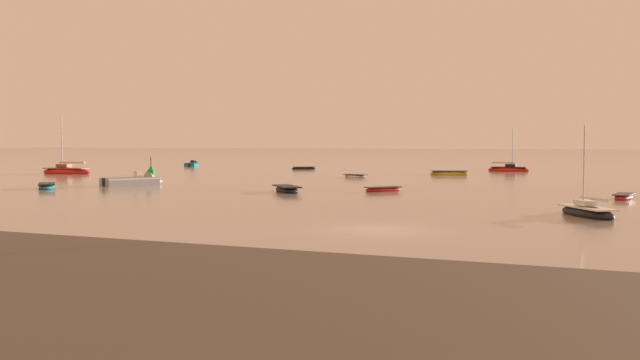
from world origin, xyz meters
TOP-DOWN VIEW (x-y plane):
  - ground_plane at (0.00, 0.00)m, footprint 800.00×800.00m
  - motorboat_moored_0 at (-30.25, 23.10)m, footprint 4.38×6.08m
  - motorboat_moored_1 at (-53.38, 67.84)m, footprint 3.14×4.85m
  - sailboat_moored_0 at (-52.73, 38.46)m, footprint 6.74×2.80m
  - rowboat_moored_0 at (-8.26, 53.47)m, footprint 4.80×2.80m
  - rowboat_moored_2 at (-34.33, 16.04)m, footprint 3.61×3.76m
  - rowboat_moored_3 at (-31.41, 62.96)m, footprint 3.54×2.99m
  - rowboat_moored_4 at (10.34, 22.83)m, footprint 1.61×3.33m
  - rowboat_moored_5 at (-16.68, 43.68)m, footprint 3.19×2.18m
  - sailboat_moored_1 at (8.36, 9.81)m, footprint 3.60×4.56m
  - sailboat_moored_2 at (-3.09, 66.82)m, footprint 5.41×1.70m
  - rowboat_moored_6 at (-7.20, 23.77)m, footprint 2.95×3.08m
  - rowboat_moored_7 at (-13.94, 20.13)m, footprint 3.85×4.20m
  - channel_buoy at (-41.18, 39.92)m, footprint 0.90×0.90m

SIDE VIEW (x-z plane):
  - ground_plane at x=0.00m, z-range 0.00..0.00m
  - rowboat_moored_5 at x=-16.68m, z-range -0.11..0.37m
  - rowboat_moored_6 at x=-7.20m, z-range -0.11..0.39m
  - rowboat_moored_4 at x=10.34m, z-range -0.12..0.39m
  - rowboat_moored_3 at x=-31.41m, z-range -0.13..0.43m
  - rowboat_moored_2 at x=-34.33m, z-range -0.14..0.47m
  - rowboat_moored_7 at x=-13.94m, z-range -0.15..0.52m
  - rowboat_moored_0 at x=-8.26m, z-range -0.16..0.55m
  - motorboat_moored_1 at x=-53.38m, z-range -0.57..1.00m
  - sailboat_moored_1 at x=8.36m, z-range -2.31..2.75m
  - sailboat_moored_2 at x=-3.09m, z-range -2.76..3.29m
  - motorboat_moored_0 at x=-30.25m, z-range -0.72..1.27m
  - sailboat_moored_0 at x=-52.73m, z-range -3.35..3.98m
  - channel_buoy at x=-41.18m, z-range -0.69..1.61m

